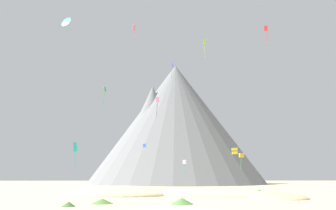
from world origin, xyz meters
name	(u,v)px	position (x,y,z in m)	size (l,w,h in m)	color
ground_plane	(178,209)	(0.00, 0.00, 0.00)	(400.00, 400.00, 0.00)	beige
dune_foreground_left	(121,194)	(-8.16, 25.38, 0.00)	(19.56, 17.70, 2.91)	beige
dune_foreground_right	(273,198)	(15.41, 16.13, 0.00)	(12.19, 8.90, 1.62)	#C6B284
dune_midground	(209,196)	(6.48, 20.28, 0.00)	(23.65, 8.10, 2.35)	beige
bush_mid_center	(259,192)	(15.36, 22.22, 0.49)	(2.05, 2.05, 0.98)	#477238
bush_near_left	(69,204)	(-11.20, 3.12, 0.26)	(1.52, 1.52, 0.51)	#477238
bush_far_right	(196,193)	(4.59, 22.54, 0.41)	(1.56, 1.56, 0.81)	#477238
bush_scatter_east	(102,201)	(-8.28, 6.43, 0.29)	(2.60, 2.60, 0.58)	#568442
bush_ridge_crest	(182,201)	(0.87, 5.46, 0.36)	(2.69, 2.69, 0.72)	#568442
rock_massif	(172,124)	(4.91, 104.05, 26.17)	(102.42, 102.42, 54.19)	slate
kite_cyan_high	(66,22)	(-21.42, 28.50, 34.87)	(2.55, 1.93, 2.32)	#33BCDB
kite_teal_low	(75,150)	(-16.57, 24.52, 7.67)	(0.82, 0.49, 4.55)	teal
kite_white_low	(185,162)	(4.61, 42.13, 6.33)	(1.00, 1.02, 2.97)	white
kite_pink_mid	(158,102)	(-1.90, 52.64, 23.52)	(1.15, 0.50, 5.82)	pink
kite_indigo_high	(172,65)	(2.26, 52.23, 34.42)	(0.88, 1.93, 5.12)	#5138B2
kite_gold_low	(241,155)	(20.11, 48.91, 8.43)	(1.08, 1.10, 4.12)	gold
kite_lime_high	(205,44)	(10.56, 44.23, 37.39)	(0.81, 0.49, 5.36)	#8CD133
kite_blue_low	(144,146)	(-4.95, 41.71, 10.18)	(0.81, 0.88, 0.91)	blue
kite_rainbow_high	(134,29)	(-7.60, 35.55, 37.18)	(0.64, 0.79, 3.16)	#E5668C
kite_green_mid	(105,93)	(-12.87, 30.23, 19.88)	(0.62, 0.87, 4.47)	green
kite_yellow_low	(235,151)	(17.70, 46.20, 9.33)	(1.48, 1.45, 1.54)	yellow
kite_red_high	(266,31)	(25.84, 40.10, 39.56)	(0.85, 0.85, 5.40)	red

